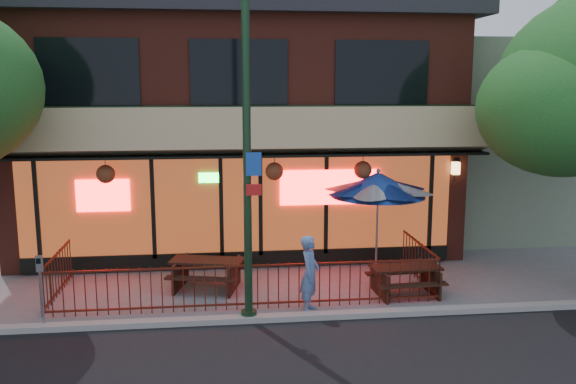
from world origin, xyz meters
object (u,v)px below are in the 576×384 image
Objects in this scene: picnic_table_right at (405,276)px; patio_umbrella at (378,184)px; pedestrian at (310,274)px; street_light at (247,166)px; picnic_table_left at (207,270)px; parking_meter_near at (41,280)px.

patio_umbrella is (-0.25, 1.65, 1.84)m from picnic_table_right.
patio_umbrella is at bearing -19.42° from pedestrian.
pedestrian is (-2.30, -0.75, 0.38)m from picnic_table_right.
street_light is at bearing 126.64° from pedestrian.
pedestrian is (-2.06, -2.39, -1.46)m from patio_umbrella.
street_light is at bearing -66.89° from picnic_table_left.
street_light is 4.64m from picnic_table_right.
patio_umbrella is at bearing 98.51° from picnic_table_right.
patio_umbrella reaches higher than picnic_table_left.
pedestrian reaches higher than parking_meter_near.
street_light reaches higher than parking_meter_near.
picnic_table_right is 7.70m from parking_meter_near.
parking_meter_near is at bearing -159.51° from patio_umbrella.
patio_umbrella is 1.64× the size of pedestrian.
pedestrian is at bearing 3.82° from parking_meter_near.
pedestrian is (2.16, -1.67, 0.35)m from picnic_table_left.
picnic_table_right is at bearing 17.04° from street_light.
street_light reaches higher than picnic_table_left.
picnic_table_right is 1.10× the size of parking_meter_near.
picnic_table_right is 0.61× the size of patio_umbrella.
parking_meter_near is (-3.14, -2.03, 0.53)m from picnic_table_left.
picnic_table_right is at bearing 8.24° from parking_meter_near.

